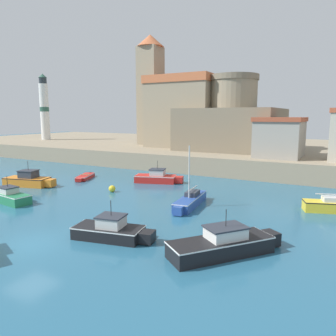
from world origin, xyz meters
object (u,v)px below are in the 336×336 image
Objects in this scene: motorboat_green_2 at (9,196)px; harbor_shed_near_wharf at (280,137)px; sailboat_blue_3 at (190,200)px; motorboat_orange_6 at (29,180)px; dinghy_red_4 at (85,177)px; mooring_buoy at (112,189)px; motorboat_black_1 at (111,230)px; fortress at (233,124)px; church at (188,109)px; motorboat_black_0 at (224,244)px; lighthouse at (44,108)px; motorboat_red_5 at (157,177)px.

motorboat_green_2 is 0.70× the size of harbor_shed_near_wharf.
sailboat_blue_3 is 17.79m from motorboat_orange_6.
mooring_buoy reaches higher than dinghy_red_4.
dinghy_red_4 is at bearing 67.92° from motorboat_orange_6.
motorboat_orange_6 reaches higher than motorboat_black_1.
fortress reaches higher than harbor_shed_near_wharf.
church is (-4.83, 26.85, 7.98)m from mooring_buoy.
motorboat_green_2 is 0.27× the size of church.
motorboat_green_2 is at bearing -126.52° from mooring_buoy.
motorboat_green_2 is at bearing -52.33° from motorboat_orange_6.
lighthouse is (-49.96, 32.13, 8.16)m from motorboat_black_0.
church is (-6.29, 20.89, 7.76)m from motorboat_red_5.
church is 2.55× the size of harbor_shed_near_wharf.
church reaches higher than motorboat_red_5.
motorboat_black_1 is 0.91× the size of motorboat_orange_6.
motorboat_orange_6 is 0.40× the size of fortress.
motorboat_red_5 is 8.44× the size of mooring_buoy.
motorboat_black_0 is at bearing -85.63° from harbor_shed_near_wharf.
harbor_shed_near_wharf is at bearing 55.01° from mooring_buoy.
lighthouse is at bearing 145.57° from dinghy_red_4.
motorboat_black_1 reaches higher than motorboat_green_2.
fortress is at bearing 95.92° from motorboat_black_1.
harbor_shed_near_wharf reaches higher than motorboat_red_5.
church is (-12.32, 36.38, 7.79)m from motorboat_black_1.
dinghy_red_4 is 0.22× the size of church.
fortress is 40.09m from lighthouse.
dinghy_red_4 is at bearing -95.11° from church.
motorboat_orange_6 is (-2.32, -5.72, 0.36)m from dinghy_red_4.
motorboat_green_2 is at bearing 169.20° from motorboat_black_1.
sailboat_blue_3 is (1.05, 8.66, -0.05)m from motorboat_black_1.
dinghy_red_4 is 23.64m from harbor_shed_near_wharf.
motorboat_black_1 is 0.93× the size of motorboat_red_5.
dinghy_red_4 is 6.25× the size of mooring_buoy.
lighthouse is (-43.44, 33.20, 8.21)m from motorboat_black_1.
harbor_shed_near_wharf reaches higher than motorboat_orange_6.
dinghy_red_4 is at bearing -144.63° from harbor_shed_near_wharf.
motorboat_orange_6 reaches higher than motorboat_red_5.
motorboat_black_1 is at bearing -84.08° from fortress.
motorboat_black_0 is at bearing -61.92° from church.
harbor_shed_near_wharf is at bearing 35.37° from dinghy_red_4.
church is at bearing 84.89° from dinghy_red_4.
church is at bearing 118.08° from motorboat_black_0.
motorboat_black_0 is 1.17× the size of motorboat_black_1.
motorboat_black_1 is 0.38× the size of lighthouse.
church is 31.29m from lighthouse.
motorboat_red_5 is 0.39× the size of fortress.
sailboat_blue_3 is at bearing -5.81° from mooring_buoy.
motorboat_orange_6 is (-3.96, 5.13, 0.09)m from motorboat_green_2.
fortress is at bearing 61.24° from dinghy_red_4.
harbor_shed_near_wharf is at bearing 79.02° from sailboat_blue_3.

